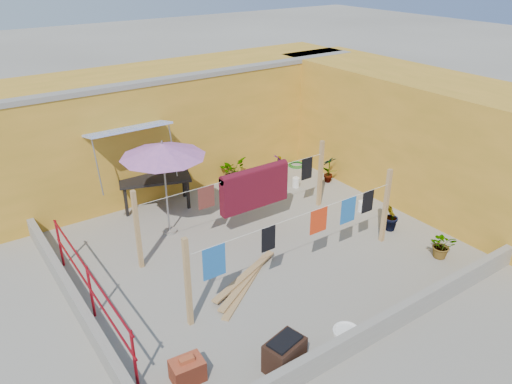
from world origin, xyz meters
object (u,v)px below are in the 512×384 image
water_jug_a (362,206)px  brick_stack (187,370)px  green_hose (296,165)px  plant_back_a (232,171)px  outdoor_table (155,180)px  brazier (284,354)px  water_jug_b (296,182)px  white_basin (346,331)px  patio_umbrella (163,151)px

water_jug_a → brick_stack: bearing=-158.9°
green_hose → plant_back_a: bearing=-180.0°
outdoor_table → brick_stack: size_ratio=3.66×
brazier → water_jug_b: (4.47, 5.21, -0.14)m
white_basin → water_jug_a: (3.56, 3.11, 0.09)m
patio_umbrella → water_jug_b: patio_umbrella is taller
brazier → outdoor_table: bearing=83.5°
brick_stack → green_hose: (6.85, 5.73, -0.16)m
brick_stack → plant_back_a: 7.28m
brazier → water_jug_a: size_ratio=2.33×
patio_umbrella → plant_back_a: (2.70, 1.43, -1.67)m
brick_stack → water_jug_a: size_ratio=1.74×
brazier → water_jug_b: 6.86m
water_jug_a → water_jug_b: bearing=102.9°
green_hose → plant_back_a: size_ratio=0.63×
water_jug_b → water_jug_a: bearing=-77.1°
white_basin → plant_back_a: 6.63m
water_jug_b → outdoor_table: bearing=162.3°
patio_umbrella → white_basin: 5.46m
brick_stack → brazier: bearing=-25.7°
patio_umbrella → brick_stack: size_ratio=4.28×
plant_back_a → patio_umbrella: bearing=-152.1°
outdoor_table → white_basin: (0.66, -6.40, -0.71)m
brick_stack → green_hose: bearing=39.9°
patio_umbrella → water_jug_b: bearing=3.4°
brazier → water_jug_b: bearing=49.4°
water_jug_a → water_jug_b: water_jug_b is taller
brazier → white_basin: brazier is taller
water_jug_a → plant_back_a: 3.79m
white_basin → water_jug_b: size_ratio=1.52×
outdoor_table → plant_back_a: size_ratio=2.43×
brazier → water_jug_a: 5.85m
white_basin → water_jug_a: bearing=41.2°
water_jug_a → patio_umbrella: bearing=157.8°
outdoor_table → patio_umbrella: bearing=-103.3°
water_jug_a → plant_back_a: size_ratio=0.38×
white_basin → green_hose: (4.07, 6.40, -0.01)m
white_basin → brick_stack: bearing=166.5°
brazier → water_jug_b: brazier is taller
outdoor_table → water_jug_b: bearing=-17.7°
white_basin → plant_back_a: plant_back_a is taller
water_jug_b → plant_back_a: plant_back_a is taller
patio_umbrella → white_basin: bearing=-78.7°
patio_umbrella → outdoor_table: patio_umbrella is taller
outdoor_table → plant_back_a: (2.36, 0.00, -0.35)m
outdoor_table → white_basin: size_ratio=4.03×
green_hose → water_jug_a: bearing=-98.9°
outdoor_table → brick_stack: (-2.12, -5.73, -0.57)m
outdoor_table → white_basin: outdoor_table is taller
patio_umbrella → white_basin: size_ratio=4.72×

